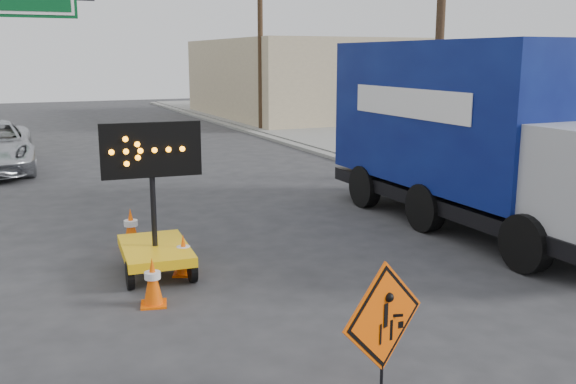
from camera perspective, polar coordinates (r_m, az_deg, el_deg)
curb_right at (r=23.59m, az=3.92°, el=3.19°), size 0.40×60.00×0.12m
sidewalk_right at (r=24.74m, az=8.64°, el=3.53°), size 4.00×60.00×0.15m
building_right_far at (r=39.35m, az=1.15°, el=10.02°), size 10.00×14.00×4.60m
utility_pole_near at (r=19.55m, az=13.41°, el=14.68°), size 1.80×0.26×9.00m
utility_pole_far at (r=31.84m, az=-2.48°, el=13.83°), size 1.80×0.26×9.00m
construction_sign at (r=6.95m, az=8.45°, el=-12.05°), size 1.17×0.84×1.60m
arrow_board at (r=11.18m, az=-11.75°, el=-4.20°), size 1.65×1.91×2.61m
box_truck at (r=14.36m, az=16.21°, el=4.08°), size 2.69×8.37×3.98m
cone_a at (r=9.84m, az=-11.93°, el=-7.81°), size 0.45×0.45×0.74m
cone_b at (r=11.09m, az=-9.27°, el=-5.51°), size 0.47×0.47×0.71m
cone_c at (r=12.75m, az=-13.78°, el=-3.17°), size 0.45×0.45×0.80m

